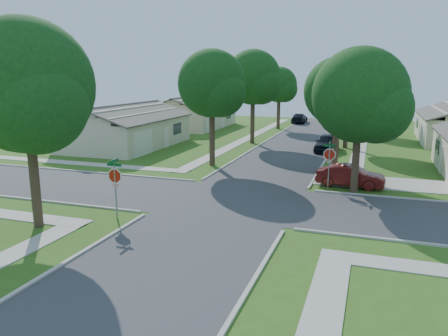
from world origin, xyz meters
name	(u,v)px	position (x,y,z in m)	size (l,w,h in m)	color
ground	(235,201)	(0.00, 0.00, 0.00)	(100.00, 100.00, 0.00)	#375517
road_ns	(235,201)	(0.00, 0.00, 0.00)	(7.00, 100.00, 0.02)	#333335
sidewalk_ne	(361,141)	(6.10, 26.00, 0.02)	(1.20, 40.00, 0.04)	#9E9B91
sidewalk_nw	(252,136)	(-6.10, 26.00, 0.02)	(1.20, 40.00, 0.04)	#9E9B91
driveway	(381,183)	(7.90, 7.10, 0.03)	(8.80, 3.60, 0.05)	#9E9B91
stop_sign_sw	(115,178)	(-4.70, -4.70, 2.03)	(1.05, 0.80, 2.98)	gray
stop_sign_ne	(329,156)	(4.70, 4.70, 2.03)	(1.05, 0.80, 2.98)	gray
tree_e_near	(339,95)	(4.75, 9.01, 5.64)	(4.97, 4.80, 8.28)	#38281C
tree_e_mid	(349,83)	(4.76, 21.01, 6.25)	(5.59, 5.40, 9.21)	#38281C
tree_e_far	(355,83)	(4.75, 34.01, 5.98)	(5.17, 5.00, 8.72)	#38281C
tree_w_near	(212,87)	(-4.64, 9.01, 6.12)	(5.38, 5.20, 8.97)	#38281C
tree_w_mid	(254,80)	(-4.64, 21.01, 6.49)	(5.80, 5.60, 9.56)	#38281C
tree_w_far	(280,86)	(-4.65, 34.01, 5.51)	(4.76, 4.60, 8.04)	#38281C
tree_sw_corner	(28,92)	(-7.44, -6.99, 6.26)	(6.21, 6.00, 9.55)	#38281C
tree_ne_corner	(361,100)	(6.36, 4.21, 5.59)	(5.80, 5.60, 8.66)	#38281C
house_nw_near	(127,131)	(-15.99, 15.00, 1.52)	(8.42, 13.60, 4.23)	beige
house_nw_far	(193,116)	(-15.99, 32.00, 1.52)	(8.42, 13.60, 4.23)	beige
car_driveway	(350,176)	(6.00, 5.50, 0.70)	(1.47, 4.22, 1.39)	#5A1512
car_curb_east	(327,143)	(3.20, 18.49, 0.81)	(1.91, 4.75, 1.62)	black
car_curb_west	(299,118)	(-3.20, 41.93, 0.71)	(1.99, 4.88, 1.42)	black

